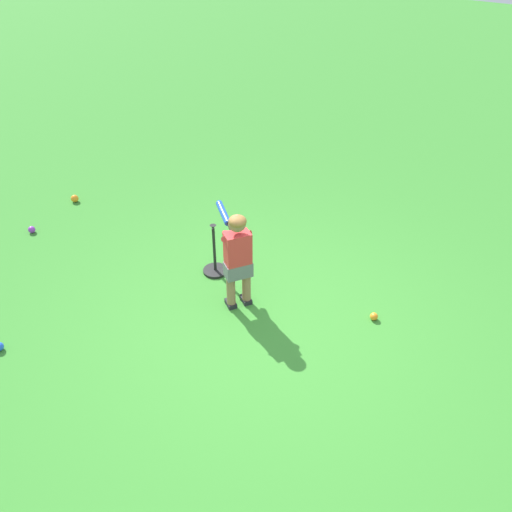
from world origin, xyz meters
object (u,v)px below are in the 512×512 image
(play_ball_midfield, at_px, (374,316))
(batting_tee, at_px, (215,264))
(play_ball_far_right, at_px, (32,230))
(play_ball_center_lawn, at_px, (75,198))
(child_batter, at_px, (237,252))

(play_ball_midfield, height_order, batting_tee, batting_tee)
(play_ball_midfield, distance_m, batting_tee, 1.84)
(play_ball_midfield, bearing_deg, play_ball_far_right, -165.84)
(play_ball_center_lawn, relative_size, batting_tee, 0.17)
(play_ball_midfield, relative_size, batting_tee, 0.13)
(batting_tee, bearing_deg, child_batter, -27.06)
(play_ball_far_right, bearing_deg, play_ball_midfield, 14.16)
(play_ball_far_right, relative_size, batting_tee, 0.14)
(child_batter, distance_m, play_ball_center_lawn, 3.23)
(play_ball_center_lawn, height_order, batting_tee, batting_tee)
(child_batter, bearing_deg, play_ball_midfield, 25.38)
(batting_tee, bearing_deg, play_ball_midfield, 10.20)
(play_ball_center_lawn, distance_m, batting_tee, 2.62)
(child_batter, xyz_separation_m, play_ball_center_lawn, (-3.15, 0.37, -0.60))
(child_batter, relative_size, play_ball_center_lawn, 10.44)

